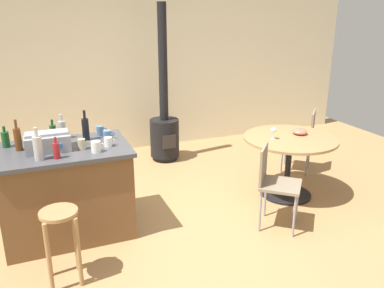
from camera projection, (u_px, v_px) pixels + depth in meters
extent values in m
plane|color=#A37A4C|center=(195.00, 229.00, 4.15)|extent=(8.80, 8.80, 0.00)
cube|color=beige|center=(127.00, 66.00, 6.21)|extent=(8.00, 0.10, 2.70)
cube|color=brown|center=(67.00, 193.00, 3.96)|extent=(1.20, 0.79, 0.88)
cube|color=#424247|center=(63.00, 150.00, 3.81)|extent=(1.26, 0.85, 0.04)
cylinder|color=#A37A4C|center=(75.00, 238.00, 3.40)|extent=(0.04, 0.04, 0.63)
cylinder|color=#A37A4C|center=(47.00, 244.00, 3.32)|extent=(0.04, 0.04, 0.63)
cylinder|color=#A37A4C|center=(49.00, 259.00, 3.12)|extent=(0.04, 0.04, 0.63)
cylinder|color=#A37A4C|center=(79.00, 253.00, 3.20)|extent=(0.04, 0.04, 0.63)
cylinder|color=#A37A4C|center=(58.00, 213.00, 3.15)|extent=(0.31, 0.31, 0.03)
cylinder|color=black|center=(286.00, 194.00, 4.92)|extent=(0.61, 0.61, 0.02)
cylinder|color=black|center=(288.00, 168.00, 4.81)|extent=(0.07, 0.07, 0.72)
cylinder|color=#A37A4C|center=(290.00, 138.00, 4.69)|extent=(1.11, 1.11, 0.03)
cube|color=#7F705B|center=(297.00, 138.00, 5.54)|extent=(0.57, 0.57, 0.03)
cube|color=#7F705B|center=(313.00, 126.00, 5.42)|extent=(0.26, 0.28, 0.40)
cylinder|color=gray|center=(307.00, 160.00, 5.41)|extent=(0.02, 0.02, 0.46)
cylinder|color=gray|center=(309.00, 152.00, 5.72)|extent=(0.02, 0.02, 0.46)
cylinder|color=gray|center=(286.00, 150.00, 5.83)|extent=(0.02, 0.02, 0.46)
cylinder|color=gray|center=(282.00, 157.00, 5.53)|extent=(0.02, 0.02, 0.46)
cube|color=#7F705B|center=(281.00, 185.00, 4.06)|extent=(0.56, 0.56, 0.03)
cube|color=#7F705B|center=(263.00, 165.00, 4.05)|extent=(0.25, 0.29, 0.40)
cylinder|color=gray|center=(265.00, 197.00, 4.34)|extent=(0.02, 0.02, 0.46)
cylinder|color=gray|center=(260.00, 211.00, 4.03)|extent=(0.02, 0.02, 0.46)
cylinder|color=gray|center=(294.00, 217.00, 3.93)|extent=(0.02, 0.02, 0.46)
cylinder|color=gray|center=(297.00, 202.00, 4.24)|extent=(0.02, 0.02, 0.46)
cylinder|color=black|center=(165.00, 157.00, 6.11)|extent=(0.37, 0.37, 0.06)
cylinder|color=black|center=(165.00, 138.00, 6.01)|extent=(0.44, 0.44, 0.57)
cube|color=#2D2826|center=(169.00, 142.00, 5.82)|extent=(0.20, 0.02, 0.20)
cylinder|color=black|center=(163.00, 63.00, 5.65)|extent=(0.13, 0.13, 1.67)
cube|color=gray|center=(48.00, 142.00, 3.73)|extent=(0.41, 0.28, 0.16)
cube|color=gray|center=(46.00, 133.00, 3.70)|extent=(0.39, 0.17, 0.02)
cube|color=blue|center=(37.00, 148.00, 3.56)|extent=(0.04, 0.01, 0.04)
cube|color=blue|center=(60.00, 146.00, 3.63)|extent=(0.04, 0.01, 0.04)
cylinder|color=#B7B2AD|center=(62.00, 130.00, 4.06)|extent=(0.07, 0.07, 0.19)
cylinder|color=#B7B2AD|center=(61.00, 118.00, 4.02)|extent=(0.03, 0.03, 0.07)
cylinder|color=maroon|center=(56.00, 151.00, 3.52)|extent=(0.06, 0.06, 0.14)
cylinder|color=maroon|center=(55.00, 140.00, 3.49)|extent=(0.02, 0.02, 0.06)
cylinder|color=#194C23|center=(53.00, 133.00, 4.02)|extent=(0.06, 0.06, 0.16)
cylinder|color=#194C23|center=(52.00, 122.00, 3.99)|extent=(0.02, 0.02, 0.06)
cylinder|color=#194C23|center=(5.00, 140.00, 3.81)|extent=(0.07, 0.07, 0.15)
cylinder|color=#194C23|center=(4.00, 129.00, 3.78)|extent=(0.03, 0.03, 0.06)
cylinder|color=#603314|center=(18.00, 139.00, 3.71)|extent=(0.07, 0.07, 0.22)
cylinder|color=#603314|center=(16.00, 124.00, 3.66)|extent=(0.03, 0.03, 0.08)
cylinder|color=black|center=(86.00, 129.00, 4.02)|extent=(0.07, 0.07, 0.22)
cylinder|color=black|center=(84.00, 115.00, 3.97)|extent=(0.03, 0.03, 0.09)
cylinder|color=#B7B2AD|center=(38.00, 148.00, 3.47)|extent=(0.08, 0.08, 0.22)
cylinder|color=#B7B2AD|center=(36.00, 132.00, 3.42)|extent=(0.03, 0.03, 0.08)
cylinder|color=tan|center=(82.00, 144.00, 3.76)|extent=(0.07, 0.07, 0.10)
torus|color=tan|center=(87.00, 143.00, 3.77)|extent=(0.05, 0.01, 0.05)
cylinder|color=white|center=(96.00, 147.00, 3.68)|extent=(0.09, 0.09, 0.11)
torus|color=white|center=(102.00, 146.00, 3.70)|extent=(0.05, 0.01, 0.05)
cylinder|color=white|center=(108.00, 142.00, 3.84)|extent=(0.08, 0.08, 0.09)
torus|color=white|center=(113.00, 141.00, 3.86)|extent=(0.05, 0.01, 0.05)
cylinder|color=#4C7099|center=(107.00, 135.00, 4.05)|extent=(0.08, 0.08, 0.09)
torus|color=#4C7099|center=(112.00, 134.00, 4.07)|extent=(0.05, 0.01, 0.05)
cylinder|color=#4C7099|center=(100.00, 131.00, 4.18)|extent=(0.08, 0.08, 0.10)
torus|color=#4C7099|center=(105.00, 130.00, 4.20)|extent=(0.05, 0.01, 0.05)
cylinder|color=silver|center=(273.00, 139.00, 4.61)|extent=(0.06, 0.06, 0.00)
cylinder|color=silver|center=(273.00, 136.00, 4.60)|extent=(0.01, 0.01, 0.08)
ellipsoid|color=silver|center=(273.00, 130.00, 4.58)|extent=(0.07, 0.07, 0.06)
ellipsoid|color=#DB6651|center=(300.00, 132.00, 4.79)|extent=(0.18, 0.18, 0.07)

